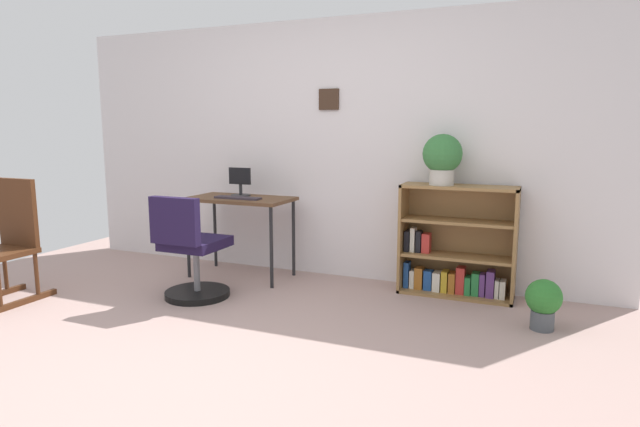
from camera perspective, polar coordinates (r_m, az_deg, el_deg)
ground_plane at (r=3.34m, az=-14.44°, el=-15.13°), size 6.24×6.24×0.00m
wall_back at (r=4.93m, az=0.41°, el=6.80°), size 5.20×0.12×2.31m
desk at (r=4.89m, az=-8.51°, el=0.90°), size 0.94×0.51×0.73m
monitor at (r=4.96m, az=-8.52°, el=3.25°), size 0.22×0.18×0.26m
keyboard at (r=4.78m, az=-8.77°, el=1.66°), size 0.43×0.11×0.02m
office_chair at (r=4.36m, az=-13.60°, el=-4.38°), size 0.52×0.55×0.84m
rocking_chair at (r=4.86m, az=-30.29°, el=-2.53°), size 0.42×0.64×0.96m
bookshelf_low at (r=4.50m, az=14.29°, el=-3.55°), size 0.91×0.30×0.90m
potted_plant_on_shelf at (r=4.37m, az=12.93°, el=5.92°), size 0.31×0.31×0.41m
potted_plant_floor at (r=3.95m, az=22.75°, el=-8.64°), size 0.24×0.24×0.35m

